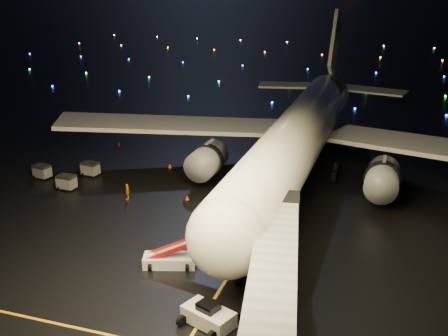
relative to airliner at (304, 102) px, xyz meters
The scene contains 14 objects.
ground 273.76m from the airliner, 92.71° to the left, with size 2000.00×2000.00×0.00m, color black.
lane_centre 14.75m from the airliner, 94.59° to the right, with size 0.25×80.00×0.02m, color #CD950E.
airliner is the anchor object (origin of this frame).
pushback_tug 34.30m from the airliner, 90.45° to the right, with size 3.76×1.97×1.79m, color silver.
belt_loader 28.22m from the airliner, 103.28° to the right, with size 6.50×1.77×3.15m, color silver, non-canonical shape.
crew_c 23.41m from the airliner, 138.38° to the right, with size 1.09×0.46×1.87m, color orange.
safety_cone_0 18.40m from the airliner, 129.03° to the right, with size 0.44×0.44×0.50m, color #E33E0A.
safety_cone_1 15.51m from the airliner, 157.62° to the right, with size 0.41×0.41×0.47m, color #E33E0A.
safety_cone_2 18.71m from the airliner, 167.41° to the right, with size 0.49×0.49×0.56m, color #E33E0A.
safety_cone_3 28.37m from the airliner, behind, with size 0.44×0.44×0.50m, color #E33E0A.
taxiway_lights 80.83m from the airliner, 99.27° to the left, with size 164.00×92.00×0.36m, color black, non-canonical shape.
baggage_cart_0 29.41m from the airliner, 150.27° to the right, with size 2.00×1.40×1.70m, color gray.
baggage_cart_1 27.25m from the airliner, 159.40° to the right, with size 1.98×1.39×1.68m, color gray.
baggage_cart_2 32.71m from the airliner, 158.11° to the right, with size 1.94×1.36×1.65m, color gray.
Camera 1 is at (24.42, -38.65, 24.28)m, focal length 45.00 mm.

